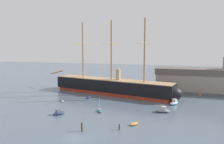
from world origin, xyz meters
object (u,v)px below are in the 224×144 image
at_px(motorboat_mid_right, 163,110).
at_px(motorboat_far_left, 72,86).
at_px(dinghy_foreground_right, 134,124).
at_px(dinghy_mid_left, 62,101).
at_px(dockside_warehouse_right, 209,81).
at_px(motorboat_foreground_left, 59,113).
at_px(dinghy_far_right, 199,94).
at_px(motorboat_alongside_stern, 174,103).
at_px(mooring_piling_nearest, 119,127).
at_px(dinghy_alongside_bow, 89,97).
at_px(motorboat_distant_centre, 138,86).
at_px(mooring_piling_left_pair, 82,127).
at_px(tall_ship, 111,86).
at_px(sailboat_near_centre, 100,111).
at_px(seagull_in_flight, 99,54).

bearing_deg(motorboat_mid_right, motorboat_far_left, 145.74).
height_order(dinghy_foreground_right, dinghy_mid_left, dinghy_foreground_right).
bearing_deg(motorboat_far_left, dockside_warehouse_right, 3.23).
distance_m(dinghy_foreground_right, motorboat_far_left, 59.52).
xyz_separation_m(motorboat_foreground_left, dinghy_far_right, (41.47, 39.74, -0.26)).
xyz_separation_m(motorboat_alongside_stern, mooring_piling_nearest, (-11.99, -27.73, 0.02)).
height_order(dinghy_alongside_bow, motorboat_far_left, motorboat_far_left).
relative_size(motorboat_alongside_stern, dockside_warehouse_right, 0.10).
bearing_deg(dinghy_mid_left, motorboat_distant_centre, 60.89).
distance_m(motorboat_alongside_stern, mooring_piling_left_pair, 37.12).
height_order(dinghy_far_right, mooring_piling_left_pair, mooring_piling_left_pair).
height_order(dinghy_far_right, mooring_piling_nearest, mooring_piling_nearest).
distance_m(dinghy_mid_left, dockside_warehouse_right, 61.42).
bearing_deg(motorboat_mid_right, dockside_warehouse_right, 64.26).
relative_size(motorboat_foreground_left, motorboat_distant_centre, 1.05).
distance_m(motorboat_mid_right, motorboat_distant_centre, 42.39).
bearing_deg(mooring_piling_nearest, tall_ship, 109.68).
relative_size(sailboat_near_centre, motorboat_distant_centre, 1.18).
xyz_separation_m(sailboat_near_centre, dinghy_alongside_bow, (-10.00, 15.66, -0.03)).
bearing_deg(mooring_piling_left_pair, seagull_in_flight, 94.99).
bearing_deg(motorboat_distant_centre, dinghy_alongside_bow, -115.31).
height_order(dinghy_foreground_right, mooring_piling_left_pair, mooring_piling_left_pair).
relative_size(dinghy_mid_left, dinghy_alongside_bow, 0.81).
relative_size(motorboat_mid_right, mooring_piling_nearest, 3.21).
bearing_deg(mooring_piling_left_pair, motorboat_distant_centre, 87.83).
bearing_deg(dinghy_foreground_right, dockside_warehouse_right, 64.37).
distance_m(dinghy_alongside_bow, dockside_warehouse_right, 51.39).
xyz_separation_m(motorboat_alongside_stern, dockside_warehouse_right, (13.68, 24.36, 4.52)).
distance_m(dinghy_mid_left, motorboat_mid_right, 35.46).
relative_size(motorboat_foreground_left, motorboat_mid_right, 0.90).
xyz_separation_m(motorboat_distant_centre, mooring_piling_left_pair, (-2.29, -60.54, 0.55)).
distance_m(tall_ship, sailboat_near_centre, 25.58).
relative_size(tall_ship, dinghy_far_right, 24.35).
height_order(sailboat_near_centre, motorboat_distant_centre, sailboat_near_centre).
xyz_separation_m(motorboat_alongside_stern, mooring_piling_left_pair, (-20.10, -31.21, 0.39)).
distance_m(sailboat_near_centre, dinghy_far_right, 45.73).
distance_m(motorboat_distant_centre, mooring_piling_nearest, 57.36).
distance_m(mooring_piling_left_pair, seagull_in_flight, 23.04).
bearing_deg(dinghy_mid_left, motorboat_far_left, 110.25).
relative_size(dinghy_mid_left, motorboat_mid_right, 0.55).
distance_m(tall_ship, mooring_piling_nearest, 39.97).
height_order(motorboat_alongside_stern, dockside_warehouse_right, dockside_warehouse_right).
bearing_deg(seagull_in_flight, motorboat_mid_right, 14.16).
distance_m(dinghy_far_right, motorboat_distant_centre, 29.55).
bearing_deg(motorboat_alongside_stern, motorboat_distant_centre, 121.27).
bearing_deg(tall_ship, dockside_warehouse_right, 20.40).
relative_size(motorboat_foreground_left, mooring_piling_left_pair, 1.87).
distance_m(dinghy_foreground_right, dockside_warehouse_right, 53.36).
bearing_deg(dinghy_alongside_bow, motorboat_alongside_stern, -0.67).
distance_m(dinghy_foreground_right, seagull_in_flight, 22.66).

